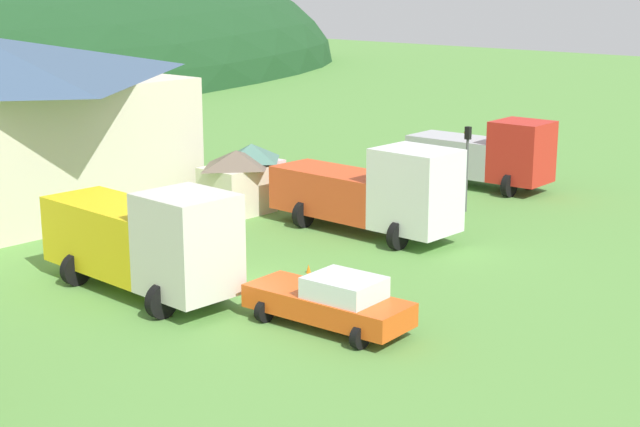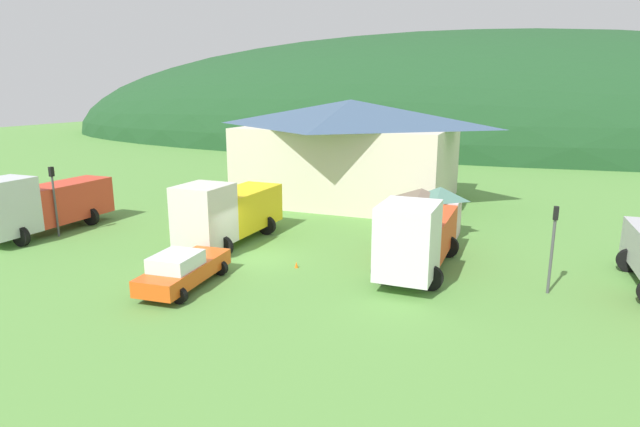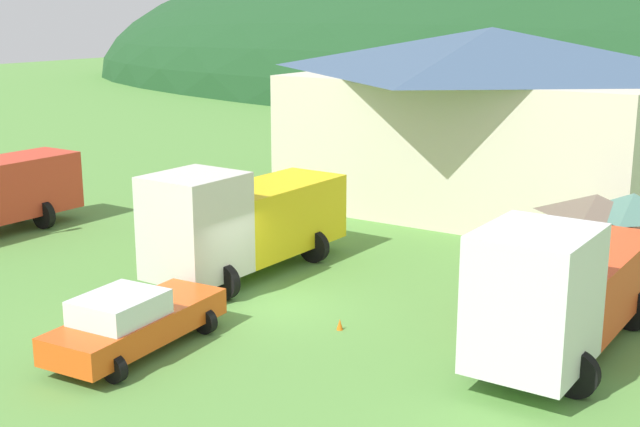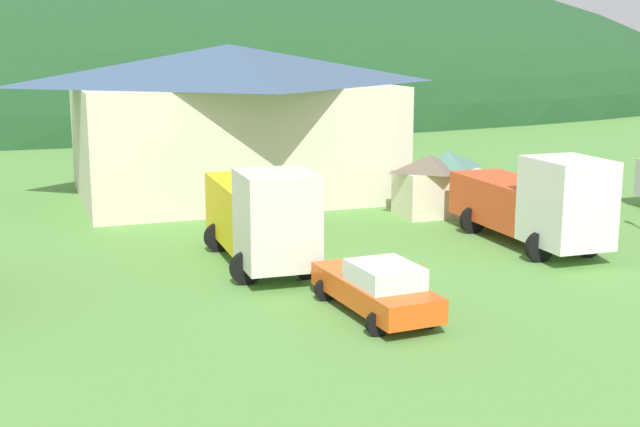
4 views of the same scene
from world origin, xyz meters
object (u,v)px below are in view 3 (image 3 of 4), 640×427
(play_shed_cream, at_px, (594,235))
(flatbed_truck_yellow, at_px, (241,220))
(heavy_rig_white, at_px, (561,288))
(service_pickup_orange, at_px, (134,321))
(traffic_cone_near_pickup, at_px, (340,330))
(play_shed_pink, at_px, (630,237))
(depot_building, at_px, (488,114))

(play_shed_cream, height_order, flatbed_truck_yellow, flatbed_truck_yellow)
(play_shed_cream, height_order, heavy_rig_white, heavy_rig_white)
(service_pickup_orange, bearing_deg, traffic_cone_near_pickup, 135.39)
(play_shed_cream, bearing_deg, heavy_rig_white, -80.66)
(play_shed_pink, height_order, service_pickup_orange, play_shed_pink)
(play_shed_pink, bearing_deg, flatbed_truck_yellow, -150.22)
(traffic_cone_near_pickup, bearing_deg, play_shed_cream, 62.03)
(play_shed_cream, bearing_deg, flatbed_truck_yellow, -148.21)
(service_pickup_orange, xyz_separation_m, traffic_cone_near_pickup, (3.54, 4.15, -0.83))
(heavy_rig_white, height_order, service_pickup_orange, heavy_rig_white)
(play_shed_pink, bearing_deg, service_pickup_orange, -125.61)
(heavy_rig_white, xyz_separation_m, service_pickup_orange, (-9.05, -5.58, -0.99))
(depot_building, bearing_deg, play_shed_pink, -44.89)
(play_shed_pink, bearing_deg, heavy_rig_white, -89.62)
(play_shed_pink, bearing_deg, play_shed_cream, -171.50)
(depot_building, distance_m, flatbed_truck_yellow, 14.67)
(traffic_cone_near_pickup, bearing_deg, service_pickup_orange, -130.46)
(play_shed_cream, distance_m, play_shed_pink, 1.09)
(play_shed_cream, relative_size, traffic_cone_near_pickup, 4.77)
(service_pickup_orange, bearing_deg, depot_building, 173.72)
(play_shed_cream, bearing_deg, depot_building, 130.56)
(depot_building, bearing_deg, traffic_cone_near_pickup, -80.55)
(play_shed_cream, bearing_deg, play_shed_pink, 8.50)
(depot_building, relative_size, traffic_cone_near_pickup, 26.60)
(depot_building, distance_m, play_shed_cream, 11.30)
(play_shed_pink, relative_size, flatbed_truck_yellow, 0.37)
(depot_building, height_order, heavy_rig_white, depot_building)
(depot_building, distance_m, traffic_cone_near_pickup, 17.32)
(service_pickup_orange, bearing_deg, play_shed_cream, 143.28)
(play_shed_pink, distance_m, traffic_cone_near_pickup, 10.16)
(heavy_rig_white, xyz_separation_m, traffic_cone_near_pickup, (-5.52, -1.43, -1.82))
(depot_building, relative_size, play_shed_pink, 5.60)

